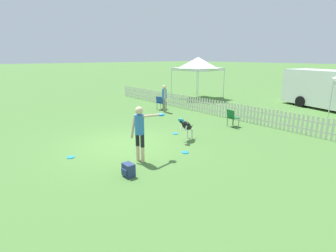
# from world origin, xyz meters

# --- Properties ---
(ground_plane) EXTENTS (240.00, 240.00, 0.00)m
(ground_plane) POSITION_xyz_m (0.00, 0.00, 0.00)
(ground_plane) COLOR #4C7A38
(handler_person) EXTENTS (0.46, 1.08, 1.70)m
(handler_person) POSITION_xyz_m (1.63, -0.45, 1.07)
(handler_person) COLOR beige
(handler_person) RESTS_ON ground_plane
(leaping_dog) EXTENTS (0.44, 0.99, 0.94)m
(leaping_dog) POSITION_xyz_m (1.04, 2.04, 0.58)
(leaping_dog) COLOR black
(leaping_dog) RESTS_ON ground_plane
(frisbee_near_handler) EXTENTS (0.23, 0.23, 0.02)m
(frisbee_near_handler) POSITION_xyz_m (2.01, 1.06, 0.01)
(frisbee_near_handler) COLOR #1E8CD8
(frisbee_near_handler) RESTS_ON ground_plane
(frisbee_near_dog) EXTENTS (0.23, 0.23, 0.02)m
(frisbee_near_dog) POSITION_xyz_m (-0.03, -2.03, 0.01)
(frisbee_near_dog) COLOR #1E8CD8
(frisbee_near_dog) RESTS_ON ground_plane
(frisbee_midfield) EXTENTS (0.23, 0.23, 0.02)m
(frisbee_midfield) POSITION_xyz_m (0.15, 2.28, 0.01)
(frisbee_midfield) COLOR #1E8CD8
(frisbee_midfield) RESTS_ON ground_plane
(backpack_on_grass) EXTENTS (0.34, 0.27, 0.36)m
(backpack_on_grass) POSITION_xyz_m (2.30, -1.32, 0.18)
(backpack_on_grass) COLOR navy
(backpack_on_grass) RESTS_ON ground_plane
(picket_fence) EXTENTS (21.06, 0.04, 0.84)m
(picket_fence) POSITION_xyz_m (0.00, 6.27, 0.42)
(picket_fence) COLOR silver
(picket_fence) RESTS_ON ground_plane
(folding_chair_blue_left) EXTENTS (0.62, 0.64, 0.81)m
(folding_chair_blue_left) POSITION_xyz_m (-4.23, 5.00, 0.49)
(folding_chair_blue_left) COLOR #333338
(folding_chair_blue_left) RESTS_ON ground_plane
(folding_chair_center) EXTENTS (0.48, 0.50, 0.80)m
(folding_chair_center) POSITION_xyz_m (0.95, 5.01, 0.48)
(folding_chair_center) COLOR #333338
(folding_chair_center) RESTS_ON ground_plane
(canopy_tent_secondary) EXTENTS (2.85, 2.85, 3.07)m
(canopy_tent_secondary) POSITION_xyz_m (-5.98, 9.95, 2.58)
(canopy_tent_secondary) COLOR silver
(canopy_tent_secondary) RESTS_ON ground_plane
(spectator_standing) EXTENTS (0.38, 0.27, 1.54)m
(spectator_standing) POSITION_xyz_m (-3.59, 4.74, 0.93)
(spectator_standing) COLOR #7A705B
(spectator_standing) RESTS_ON ground_plane
(equipment_trailer) EXTENTS (5.17, 3.24, 2.31)m
(equipment_trailer) POSITION_xyz_m (1.56, 13.26, 1.22)
(equipment_trailer) COLOR white
(equipment_trailer) RESTS_ON ground_plane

